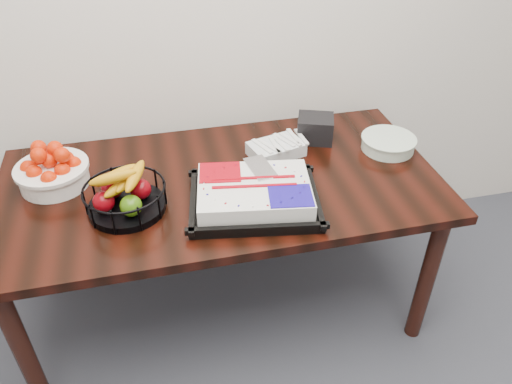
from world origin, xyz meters
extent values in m
cube|color=black|center=(0.00, 2.00, 0.73)|extent=(1.80, 0.90, 0.04)
cylinder|color=black|center=(-0.82, 1.63, 0.35)|extent=(0.07, 0.07, 0.71)
cylinder|color=black|center=(-0.82, 2.37, 0.35)|extent=(0.07, 0.07, 0.71)
cylinder|color=black|center=(0.82, 1.63, 0.35)|extent=(0.07, 0.07, 0.71)
cylinder|color=black|center=(0.82, 2.37, 0.35)|extent=(0.07, 0.07, 0.71)
cube|color=black|center=(0.10, 1.81, 0.76)|extent=(0.54, 0.45, 0.02)
cube|color=white|center=(0.10, 1.81, 0.81)|extent=(0.47, 0.38, 0.07)
cube|color=#9D030F|center=(-0.03, 1.90, 0.85)|extent=(0.18, 0.16, 0.00)
cube|color=#170C87|center=(0.23, 1.73, 0.85)|extent=(0.18, 0.16, 0.00)
cube|color=silver|center=(0.13, 1.92, 0.85)|extent=(0.11, 0.18, 0.00)
cylinder|color=white|center=(-0.66, 2.13, 0.79)|extent=(0.27, 0.27, 0.09)
cylinder|color=white|center=(-0.66, 2.13, 0.83)|extent=(0.29, 0.29, 0.01)
cylinder|color=black|center=(-0.38, 1.89, 0.76)|extent=(0.29, 0.29, 0.03)
torus|color=black|center=(-0.38, 1.89, 0.85)|extent=(0.31, 0.31, 0.01)
cylinder|color=white|center=(0.77, 2.07, 0.78)|extent=(0.23, 0.23, 0.05)
cylinder|color=white|center=(0.77, 2.07, 0.81)|extent=(0.24, 0.24, 0.01)
cube|color=silver|center=(0.27, 2.14, 0.78)|extent=(0.26, 0.20, 0.06)
cube|color=black|center=(0.48, 2.23, 0.81)|extent=(0.20, 0.18, 0.11)
camera|label=1|loc=(-0.24, 0.34, 1.93)|focal=35.00mm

